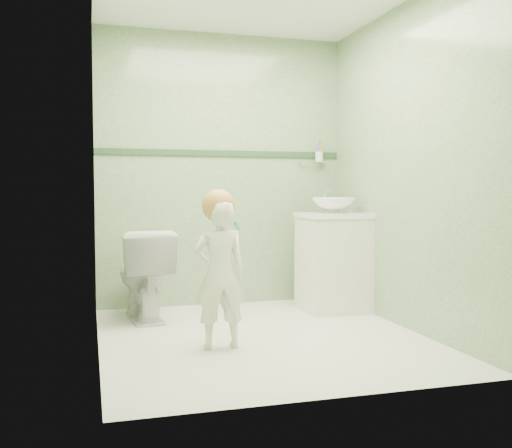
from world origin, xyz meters
name	(u,v)px	position (x,y,z in m)	size (l,w,h in m)	color
ground	(262,337)	(0.00, 0.00, 0.00)	(2.50, 2.50, 0.00)	silver
room_shell	(262,164)	(0.00, 0.00, 1.20)	(2.50, 2.54, 2.40)	gray
trim_stripe	(222,153)	(0.00, 1.24, 1.35)	(2.20, 0.02, 0.05)	#2A472B
vanity	(333,264)	(0.84, 0.70, 0.40)	(0.52, 0.50, 0.80)	white
counter	(334,215)	(0.84, 0.70, 0.81)	(0.54, 0.52, 0.04)	white
basin	(334,205)	(0.84, 0.70, 0.89)	(0.37, 0.37, 0.13)	white
faucet	(325,196)	(0.84, 0.89, 0.97)	(0.03, 0.13, 0.18)	silver
cup_holder	(318,156)	(0.89, 1.18, 1.33)	(0.26, 0.07, 0.21)	silver
toilet	(143,274)	(-0.74, 0.80, 0.36)	(0.40, 0.70, 0.72)	white
toddler	(219,275)	(-0.34, -0.20, 0.48)	(0.35, 0.23, 0.96)	silver
hair_cap	(218,206)	(-0.34, -0.17, 0.92)	(0.21, 0.21, 0.21)	#BF8443
teal_toothbrush	(235,226)	(-0.27, -0.32, 0.80)	(0.11, 0.13, 0.08)	#0C8669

